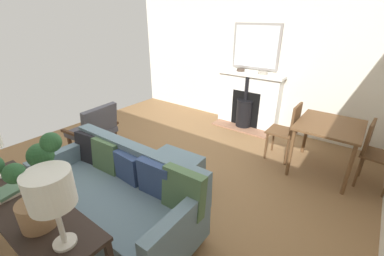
{
  "coord_description": "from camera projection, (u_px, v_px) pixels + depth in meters",
  "views": [
    {
      "loc": [
        2.23,
        2.18,
        2.08
      ],
      "look_at": [
        -0.48,
        0.15,
        0.56
      ],
      "focal_mm": 23.4,
      "sensor_mm": 36.0,
      "label": 1
    }
  ],
  "objects": [
    {
      "name": "ground_plane",
      "position": [
        164.0,
        171.0,
        3.68
      ],
      "size": [
        4.96,
        5.32,
        0.01
      ],
      "primitive_type": "cube",
      "color": "olive"
    },
    {
      "name": "wall_left",
      "position": [
        247.0,
        56.0,
        4.93
      ],
      "size": [
        0.12,
        5.32,
        2.71
      ],
      "primitive_type": "cube",
      "color": "silver",
      "rests_on": "ground"
    },
    {
      "name": "fireplace",
      "position": [
        248.0,
        102.0,
        5.01
      ],
      "size": [
        0.56,
        1.31,
        1.08
      ],
      "color": "#93664C",
      "rests_on": "ground"
    },
    {
      "name": "mirror_over_mantel",
      "position": [
        256.0,
        47.0,
        4.67
      ],
      "size": [
        0.04,
        0.92,
        0.82
      ],
      "color": "gray"
    },
    {
      "name": "mantel_bowl_near",
      "position": [
        241.0,
        70.0,
        4.91
      ],
      "size": [
        0.15,
        0.15,
        0.05
      ],
      "color": "#47382D",
      "rests_on": "fireplace"
    },
    {
      "name": "mantel_bowl_far",
      "position": [
        263.0,
        73.0,
        4.66
      ],
      "size": [
        0.17,
        0.17,
        0.05
      ],
      "color": "#9E9384",
      "rests_on": "fireplace"
    },
    {
      "name": "sofa",
      "position": [
        118.0,
        194.0,
        2.62
      ],
      "size": [
        0.87,
        1.88,
        0.84
      ],
      "color": "#B2B2B7",
      "rests_on": "ground"
    },
    {
      "name": "ottoman",
      "position": [
        173.0,
        169.0,
        3.29
      ],
      "size": [
        0.59,
        0.69,
        0.39
      ],
      "color": "#B2B2B7",
      "rests_on": "ground"
    },
    {
      "name": "armchair_accent",
      "position": [
        95.0,
        128.0,
        3.91
      ],
      "size": [
        0.73,
        0.66,
        0.85
      ],
      "color": "#4C3321",
      "rests_on": "ground"
    },
    {
      "name": "console_table",
      "position": [
        28.0,
        214.0,
        1.91
      ],
      "size": [
        0.41,
        1.56,
        0.79
      ],
      "color": "black",
      "rests_on": "ground"
    },
    {
      "name": "table_lamp_far_end",
      "position": [
        50.0,
        191.0,
        1.39
      ],
      "size": [
        0.26,
        0.26,
        0.52
      ],
      "color": "beige",
      "rests_on": "console_table"
    },
    {
      "name": "potted_plant",
      "position": [
        23.0,
        181.0,
        1.55
      ],
      "size": [
        0.49,
        0.45,
        0.69
      ],
      "color": "#99704C",
      "rests_on": "console_table"
    },
    {
      "name": "book_stack",
      "position": [
        11.0,
        190.0,
        1.99
      ],
      "size": [
        0.27,
        0.22,
        0.05
      ],
      "color": "beige",
      "rests_on": "console_table"
    },
    {
      "name": "dining_table",
      "position": [
        329.0,
        131.0,
        3.43
      ],
      "size": [
        0.91,
        0.8,
        0.74
      ],
      "color": "brown",
      "rests_on": "ground"
    },
    {
      "name": "dining_chair_near_fireplace",
      "position": [
        288.0,
        128.0,
        3.76
      ],
      "size": [
        0.4,
        0.4,
        0.92
      ],
      "color": "brown",
      "rests_on": "ground"
    },
    {
      "name": "dining_chair_by_back_wall",
      "position": [
        374.0,
        149.0,
        3.18
      ],
      "size": [
        0.43,
        0.43,
        0.88
      ],
      "color": "brown",
      "rests_on": "ground"
    }
  ]
}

